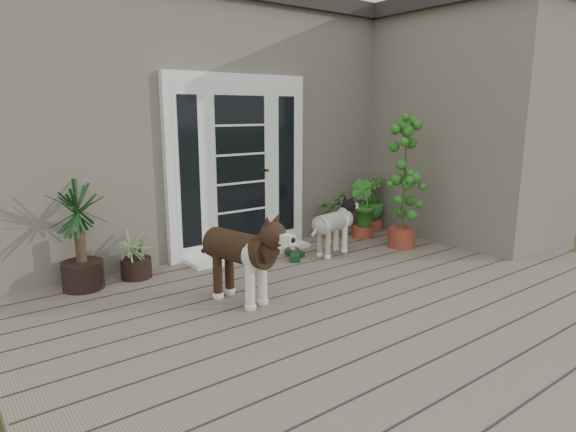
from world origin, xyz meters
TOP-DOWN VIEW (x-y plane):
  - deck at (0.00, 0.40)m, footprint 6.20×4.60m
  - house_main at (0.00, 4.65)m, footprint 7.40×4.00m
  - roof_main at (0.00, 4.65)m, footprint 7.60×4.20m
  - house_wing at (2.90, 1.50)m, footprint 1.60×2.40m
  - roof_wing at (2.90, 1.50)m, footprint 1.80×2.60m
  - door_unit at (-0.20, 2.60)m, footprint 1.90×0.14m
  - door_step at (-0.20, 2.40)m, footprint 1.60×0.40m
  - brindle_dog at (-1.09, 1.16)m, footprint 0.60×0.98m
  - white_dog at (0.60, 1.78)m, footprint 0.76×0.43m
  - spider_plant at (-1.61, 2.40)m, footprint 0.60×0.60m
  - yucca at (-2.15, 2.40)m, footprint 0.97×0.97m
  - herb_a at (1.15, 2.40)m, footprint 0.58×0.58m
  - herb_b at (1.49, 2.15)m, footprint 0.45×0.45m
  - herb_c at (1.92, 2.38)m, footprint 0.47×0.47m
  - sapling at (1.54, 1.50)m, footprint 0.59×0.59m
  - clog_left at (0.20, 2.01)m, footprint 0.20×0.30m
  - clog_right at (0.12, 1.90)m, footprint 0.34×0.37m

SIDE VIEW (x-z plane):
  - deck at x=0.00m, z-range 0.00..0.12m
  - door_step at x=-0.20m, z-range 0.12..0.17m
  - clog_left at x=0.20m, z-range 0.12..0.20m
  - clog_right at x=0.12m, z-range 0.12..0.22m
  - herb_a at x=1.15m, z-range 0.12..0.64m
  - spider_plant at x=-1.61m, z-range 0.12..0.68m
  - herb_b at x=1.49m, z-range 0.12..0.71m
  - white_dog at x=0.60m, z-range 0.12..0.72m
  - herb_c at x=1.92m, z-range 0.12..0.76m
  - brindle_dog at x=-1.09m, z-range 0.12..0.88m
  - yucca at x=-2.15m, z-range 0.12..1.21m
  - sapling at x=1.54m, z-range 0.12..1.89m
  - door_unit at x=-0.20m, z-range 0.12..2.27m
  - house_main at x=0.00m, z-range 0.00..3.10m
  - house_wing at x=2.90m, z-range 0.00..3.10m
  - roof_main at x=0.00m, z-range 3.10..3.30m
  - roof_wing at x=2.90m, z-range 3.10..3.30m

